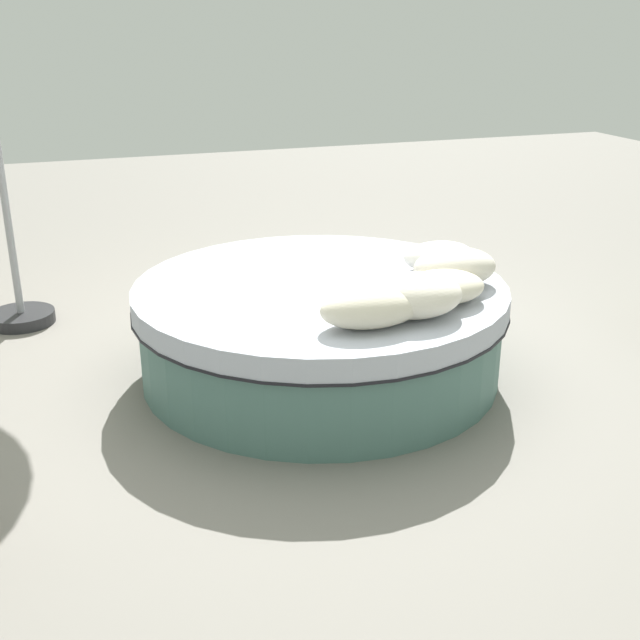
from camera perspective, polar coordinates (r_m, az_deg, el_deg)
name	(u,v)px	position (r m, az deg, el deg)	size (l,w,h in m)	color
ground_plane	(320,372)	(4.72, 0.00, -3.75)	(16.00, 16.00, 0.00)	gray
round_bed	(320,328)	(4.61, 0.00, -0.56)	(2.13, 2.13, 0.55)	#4C726B
throw_pillow_0	(372,307)	(3.88, 3.72, 0.90)	(0.53, 0.30, 0.19)	beige
throw_pillow_1	(414,295)	(4.03, 6.77, 1.79)	(0.50, 0.40, 0.22)	silver
throw_pillow_2	(444,287)	(4.26, 8.82, 2.36)	(0.45, 0.35, 0.16)	beige
throw_pillow_3	(455,267)	(4.52, 9.60, 3.74)	(0.48, 0.34, 0.21)	silver
throw_pillow_4	(439,256)	(4.79, 8.49, 4.53)	(0.44, 0.29, 0.17)	white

